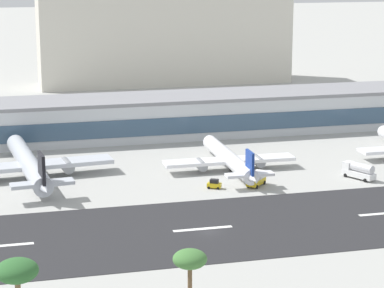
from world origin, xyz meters
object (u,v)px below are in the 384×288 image
terminal_building (196,114)px  palm_tree_1 (190,262)px  distant_hotel_block (165,37)px  palm_tree_0 (17,275)px  airliner_navy_tail_gate_1 (231,160)px  service_baggage_tug_0 (214,184)px  airliner_black_tail_gate_0 (29,165)px  service_box_truck_2 (256,179)px  service_fuel_truck_1 (359,171)px

terminal_building → palm_tree_1: palm_tree_1 is taller
distant_hotel_block → palm_tree_0: 241.31m
terminal_building → palm_tree_1: size_ratio=11.26×
airliner_navy_tail_gate_1 → palm_tree_0: size_ratio=2.65×
service_baggage_tug_0 → palm_tree_0: (-46.81, -75.38, 12.83)m
airliner_navy_tail_gate_1 → distant_hotel_block: bearing=-5.3°
terminal_building → distant_hotel_block: distant_hotel_block is taller
airliner_black_tail_gate_0 → palm_tree_1: size_ratio=3.71×
terminal_building → service_box_truck_2: bearing=-90.3°
airliner_black_tail_gate_0 → palm_tree_0: 94.81m
airliner_black_tail_gate_0 → service_baggage_tug_0: 45.04m
airliner_navy_tail_gate_1 → service_baggage_tug_0: 16.09m
terminal_building → airliner_black_tail_gate_0: (-51.24, -38.86, -2.57)m
service_baggage_tug_0 → palm_tree_0: palm_tree_0 is taller
distant_hotel_block → palm_tree_0: bearing=-106.6°
terminal_building → service_box_truck_2: (-0.26, -57.90, -4.19)m
airliner_black_tail_gate_0 → distant_hotel_block: bearing=-30.4°
terminal_building → airliner_navy_tail_gate_1: terminal_building is taller
airliner_navy_tail_gate_1 → service_box_truck_2: airliner_navy_tail_gate_1 is taller
airliner_navy_tail_gate_1 → service_fuel_truck_1: size_ratio=4.82×
terminal_building → service_baggage_tug_0: 58.65m
airliner_black_tail_gate_0 → service_fuel_truck_1: (76.93, -19.24, -1.38)m
service_box_truck_2 → palm_tree_0: 94.89m
service_box_truck_2 → palm_tree_0: size_ratio=0.38×
airliner_navy_tail_gate_1 → service_box_truck_2: bearing=-171.7°
distant_hotel_block → service_fuel_truck_1: 157.86m
airliner_black_tail_gate_0 → palm_tree_1: (17.14, -90.67, 8.59)m
terminal_building → service_baggage_tug_0: bearing=-100.2°
service_baggage_tug_0 → service_box_truck_2: (10.05, -0.38, 0.74)m
palm_tree_1 → airliner_navy_tail_gate_1: bearing=69.6°
terminal_building → distant_hotel_block: (11.96, 98.25, 13.02)m
terminal_building → airliner_navy_tail_gate_1: 43.90m
service_baggage_tug_0 → airliner_navy_tail_gate_1: bearing=88.1°
terminal_building → palm_tree_0: bearing=-113.3°
service_fuel_truck_1 → palm_tree_1: (-59.79, -71.43, 9.97)m
distant_hotel_block → service_baggage_tug_0: (-22.27, -155.77, -17.96)m
airliner_black_tail_gate_0 → palm_tree_0: bearing=170.8°
service_box_truck_2 → palm_tree_1: bearing=18.2°
palm_tree_0 → palm_tree_1: palm_tree_0 is taller
service_fuel_truck_1 → palm_tree_0: (-82.81, -74.80, 11.85)m
airliner_black_tail_gate_0 → service_box_truck_2: size_ratio=8.51×
airliner_navy_tail_gate_1 → service_baggage_tug_0: size_ratio=11.84×
airliner_black_tail_gate_0 → palm_tree_0: size_ratio=3.21×
airliner_black_tail_gate_0 → service_fuel_truck_1: size_ratio=5.83×
distant_hotel_block → airliner_navy_tail_gate_1: (-14.18, -141.98, -16.19)m
airliner_black_tail_gate_0 → airliner_navy_tail_gate_1: 49.27m
service_box_truck_2 → palm_tree_0: bearing=6.3°
terminal_building → service_box_truck_2: size_ratio=25.83×
service_baggage_tug_0 → service_box_truck_2: service_box_truck_2 is taller
terminal_building → palm_tree_0: size_ratio=9.73×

